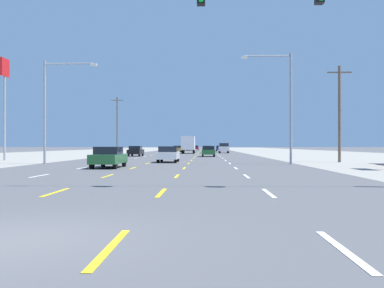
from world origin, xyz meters
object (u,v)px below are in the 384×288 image
sedan_inner_left_distant_a (177,149)px  pole_sign_left_row_1 (5,86)px  sedan_inner_right_mid (208,151)px  sedan_far_left_midfar (136,151)px  streetlight_left_row_0 (51,103)px  box_truck_center_turn_far (188,144)px  streetlight_right_row_0 (285,99)px  sedan_inner_left_nearest (109,157)px  sedan_center_turn_distant_c (196,148)px  suv_far_right_farthest (224,148)px  sedan_center_turn_near (168,154)px  sedan_inner_right_farther (207,149)px  sedan_far_right_distant_b (219,148)px

sedan_inner_left_distant_a → pole_sign_left_row_1: 58.17m
sedan_inner_right_mid → sedan_far_left_midfar: same height
streetlight_left_row_0 → pole_sign_left_row_1: bearing=133.9°
box_truck_center_turn_far → streetlight_right_row_0: (9.75, -45.30, 3.48)m
sedan_inner_right_mid → sedan_inner_left_nearest: bearing=-103.6°
box_truck_center_turn_far → streetlight_left_row_0: 46.42m
sedan_inner_right_mid → pole_sign_left_row_1: (-20.97, -15.52, 6.89)m
pole_sign_left_row_1 → streetlight_left_row_0: (7.74, -8.05, -2.58)m
sedan_inner_left_nearest → sedan_center_turn_distant_c: 106.82m
suv_far_right_farthest → sedan_inner_left_distant_a: size_ratio=1.09×
sedan_center_turn_near → sedan_center_turn_distant_c: bearing=89.8°
box_truck_center_turn_far → sedan_inner_right_farther: bearing=43.5°
pole_sign_left_row_1 → sedan_far_right_distant_b: bearing=70.5°
sedan_far_right_distant_b → streetlight_right_row_0: size_ratio=0.49×
sedan_inner_left_nearest → sedan_inner_left_distant_a: same height
sedan_inner_right_mid → sedan_far_right_distant_b: bearing=86.5°
pole_sign_left_row_1 → suv_far_right_farthest: bearing=60.5°
pole_sign_left_row_1 → streetlight_right_row_0: (27.09, -8.05, -2.34)m
sedan_center_turn_near → sedan_center_turn_distant_c: same height
sedan_center_turn_near → streetlight_right_row_0: streetlight_right_row_0 is taller
sedan_center_turn_near → sedan_inner_right_farther: 44.81m
sedan_center_turn_near → streetlight_right_row_0: 11.63m
suv_far_right_farthest → sedan_inner_left_distant_a: 16.67m
sedan_center_turn_distant_c → sedan_inner_left_distant_a: bearing=-95.3°
suv_far_right_farthest → streetlight_right_row_0: size_ratio=0.54×
streetlight_left_row_0 → sedan_far_right_distant_b: bearing=77.9°
sedan_far_left_midfar → sedan_inner_right_farther: size_ratio=1.00×
sedan_inner_left_distant_a → streetlight_right_row_0: (13.08, -64.08, 4.56)m
sedan_center_turn_near → suv_far_right_farthest: 47.46m
sedan_inner_left_nearest → sedan_center_turn_near: 10.19m
streetlight_left_row_0 → streetlight_right_row_0: 19.35m
sedan_center_turn_near → suv_far_right_farthest: (7.07, 46.93, 0.27)m
sedan_far_left_midfar → box_truck_center_turn_far: 20.89m
streetlight_right_row_0 → sedan_far_right_distant_b: bearing=92.2°
box_truck_center_turn_far → suv_far_right_farthest: box_truck_center_turn_far is taller
suv_far_right_farthest → streetlight_left_row_0: 53.67m
sedan_far_right_distant_b → pole_sign_left_row_1: size_ratio=0.43×
sedan_inner_left_nearest → sedan_inner_right_farther: (6.98, 54.30, 0.00)m
suv_far_right_farthest → streetlight_right_row_0: (2.86, -50.92, 4.29)m
box_truck_center_turn_far → streetlight_right_row_0: size_ratio=0.79×
sedan_center_turn_near → pole_sign_left_row_1: bearing=166.7°
sedan_far_left_midfar → sedan_center_turn_distant_c: same height
box_truck_center_turn_far → sedan_center_turn_near: bearing=-90.2°
box_truck_center_turn_far → suv_far_right_farthest: bearing=39.2°
sedan_far_right_distant_b → pole_sign_left_row_1: 72.90m
streetlight_right_row_0 → sedan_inner_right_farther: bearing=97.3°
streetlight_right_row_0 → sedan_inner_left_nearest: bearing=-156.8°
box_truck_center_turn_far → sedan_inner_left_distant_a: size_ratio=1.60×
sedan_inner_right_mid → sedan_inner_right_farther: 25.07m
sedan_inner_right_mid → sedan_center_turn_distant_c: same height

